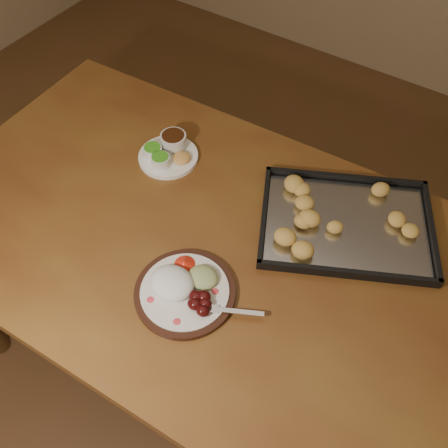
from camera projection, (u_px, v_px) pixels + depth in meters
The scene contains 5 objects.
ground at pixel (169, 324), 1.96m from camera, with size 4.00×4.00×0.00m, color brown.
dining_table at pixel (198, 254), 1.37m from camera, with size 1.53×0.96×0.75m.
dinner_plate at pixel (184, 288), 1.18m from camera, with size 0.31×0.24×0.06m.
condiment_saucer at pixel (168, 152), 1.45m from camera, with size 0.17×0.17×0.06m.
baking_tray at pixel (346, 223), 1.30m from camera, with size 0.54×0.49×0.05m.
Camera 1 is at (0.67, -0.62, 1.79)m, focal length 40.00 mm.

